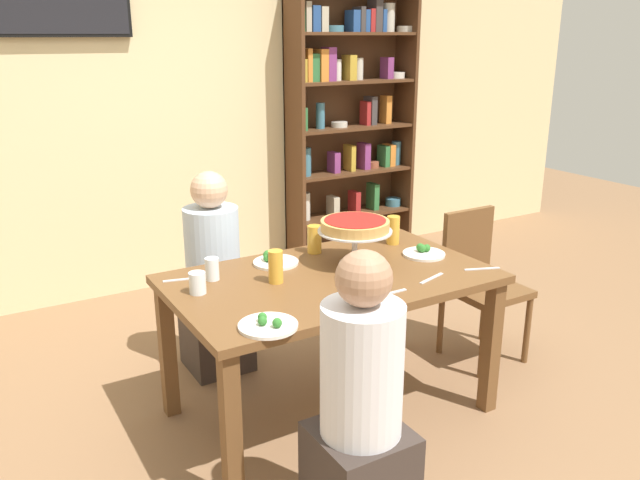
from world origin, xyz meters
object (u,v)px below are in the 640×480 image
object	(u,v)px
water_glass_clear_near	(197,283)
salad_plate_far_diner	(268,325)
diner_far_left	(214,287)
water_glass_clear_far	(212,269)
chair_head_east	(478,277)
salad_plate_near_diner	(423,252)
cutlery_knife_far	(482,269)
cutlery_fork_far	(390,293)
deep_dish_pizza_stand	(355,228)
cutlery_knife_near	(432,278)
diner_near_left	(361,421)
salad_plate_spare	(274,260)
beer_glass_amber_tall	(393,230)
cutlery_fork_near	(182,279)
beer_glass_amber_short	(314,239)
beer_glass_amber_spare	(276,267)
bookshelf	(349,118)
dining_table	(331,293)

from	to	relation	value
water_glass_clear_near	salad_plate_far_diner	bearing A→B (deg)	-76.81
diner_far_left	water_glass_clear_far	world-z (taller)	diner_far_left
diner_far_left	chair_head_east	xyz separation A→B (m)	(1.39, -0.63, -0.01)
diner_far_left	salad_plate_near_diner	distance (m)	1.17
diner_far_left	cutlery_knife_far	world-z (taller)	diner_far_left
cutlery_fork_far	cutlery_knife_far	distance (m)	0.58
diner_far_left	water_glass_clear_far	size ratio (longest dim) A/B	10.80
deep_dish_pizza_stand	salad_plate_near_diner	size ratio (longest dim) A/B	1.68
water_glass_clear_near	cutlery_knife_near	distance (m)	1.09
diner_near_left	salad_plate_spare	bearing A→B (deg)	-9.97
cutlery_knife_near	salad_plate_near_diner	bearing A→B (deg)	40.38
diner_near_left	cutlery_knife_far	world-z (taller)	diner_near_left
beer_glass_amber_tall	cutlery_fork_near	size ratio (longest dim) A/B	0.87
diner_near_left	cutlery_knife_far	bearing A→B (deg)	-65.66
salad_plate_spare	cutlery_fork_far	size ratio (longest dim) A/B	1.27
beer_glass_amber_tall	cutlery_fork_far	world-z (taller)	beer_glass_amber_tall
salad_plate_spare	water_glass_clear_near	distance (m)	0.50
salad_plate_far_diner	beer_glass_amber_tall	distance (m)	1.23
salad_plate_far_diner	salad_plate_spare	bearing A→B (deg)	61.46
deep_dish_pizza_stand	salad_plate_spare	bearing A→B (deg)	148.94
diner_near_left	salad_plate_spare	size ratio (longest dim) A/B	5.03
diner_far_left	cutlery_knife_near	world-z (taller)	diner_far_left
beer_glass_amber_short	beer_glass_amber_spare	world-z (taller)	beer_glass_amber_spare
bookshelf	deep_dish_pizza_stand	xyz separation A→B (m)	(-1.23, -1.93, -0.25)
bookshelf	water_glass_clear_near	xyz separation A→B (m)	(-2.04, -1.90, -0.40)
water_glass_clear_near	water_glass_clear_far	bearing A→B (deg)	46.35
beer_glass_amber_short	cutlery_fork_near	world-z (taller)	beer_glass_amber_short
beer_glass_amber_spare	salad_plate_spare	bearing A→B (deg)	65.57
water_glass_clear_far	bookshelf	bearing A→B (deg)	42.72
salad_plate_near_diner	dining_table	bearing A→B (deg)	-179.23
beer_glass_amber_short	deep_dish_pizza_stand	bearing A→B (deg)	-72.25
beer_glass_amber_spare	deep_dish_pizza_stand	bearing A→B (deg)	2.95
bookshelf	salad_plate_near_diner	bearing A→B (deg)	-112.80
beer_glass_amber_tall	diner_far_left	bearing A→B (deg)	150.69
water_glass_clear_far	cutlery_fork_near	distance (m)	0.15
beer_glass_amber_tall	water_glass_clear_far	xyz separation A→B (m)	(-1.06, -0.01, -0.02)
salad_plate_near_diner	beer_glass_amber_short	distance (m)	0.57
diner_far_left	cutlery_knife_near	size ratio (longest dim) A/B	6.39
water_glass_clear_far	cutlery_knife_near	size ratio (longest dim) A/B	0.59
diner_near_left	salad_plate_far_diner	xyz separation A→B (m)	(-0.17, 0.41, 0.26)
salad_plate_spare	water_glass_clear_far	xyz separation A→B (m)	(-0.35, -0.05, 0.03)
beer_glass_amber_spare	bookshelf	bearing A→B (deg)	49.35
deep_dish_pizza_stand	cutlery_fork_near	bearing A→B (deg)	164.49
diner_near_left	water_glass_clear_far	size ratio (longest dim) A/B	10.80
bookshelf	salad_plate_spare	world-z (taller)	bookshelf
salad_plate_spare	beer_glass_amber_tall	world-z (taller)	beer_glass_amber_tall
chair_head_east	diner_far_left	bearing A→B (deg)	-24.41
chair_head_east	deep_dish_pizza_stand	xyz separation A→B (m)	(-0.89, -0.02, 0.45)
bookshelf	beer_glass_amber_spare	bearing A→B (deg)	-130.65
chair_head_east	salad_plate_spare	world-z (taller)	chair_head_east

